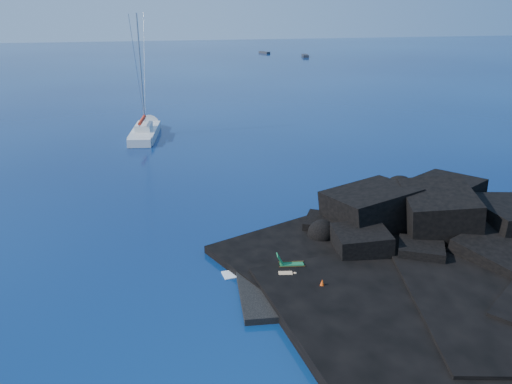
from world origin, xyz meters
TOP-DOWN VIEW (x-y plane):
  - ground at (0.00, 0.00)m, footprint 400.00×400.00m
  - headland at (13.00, 3.00)m, footprint 24.00×24.00m
  - beach at (4.50, 0.50)m, footprint 9.08×6.86m
  - surf_foam at (5.00, 5.00)m, footprint 10.00×8.00m
  - sailboat at (-3.61, 35.49)m, footprint 4.59×12.95m
  - deck_chair at (3.45, 2.00)m, footprint 1.56×0.87m
  - towel at (2.86, 1.20)m, footprint 2.21×1.36m
  - sunbather at (2.86, 1.20)m, footprint 2.02×0.87m
  - marker_cone at (4.33, -0.40)m, footprint 0.44×0.44m
  - distant_boat_a at (34.90, 133.32)m, footprint 2.86×4.49m
  - distant_boat_b at (43.64, 119.88)m, footprint 2.61×5.33m

SIDE VIEW (x-z plane):
  - ground at x=0.00m, z-range 0.00..0.00m
  - headland at x=13.00m, z-range -1.80..1.80m
  - beach at x=4.50m, z-range -0.35..0.35m
  - surf_foam at x=5.00m, z-range -0.03..0.03m
  - sailboat at x=-3.61m, z-range -6.65..6.65m
  - distant_boat_a at x=34.90m, z-range -0.29..0.29m
  - distant_boat_b at x=43.64m, z-range -0.34..0.34m
  - towel at x=2.86m, z-range 0.35..0.40m
  - sunbather at x=2.86m, z-range 0.40..0.68m
  - marker_cone at x=4.33m, z-range 0.35..0.96m
  - deck_chair at x=3.45m, z-range 0.35..1.37m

